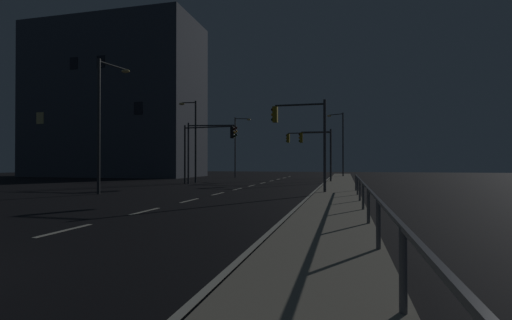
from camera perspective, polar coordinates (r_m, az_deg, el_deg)
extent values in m
plane|color=black|center=(22.03, -5.57, -5.20)|extent=(112.00, 112.00, 0.00)
cube|color=#9E937F|center=(20.79, 12.58, -5.27)|extent=(2.44, 77.00, 0.14)
cube|color=silver|center=(11.12, -27.81, -9.74)|extent=(0.14, 2.00, 0.01)
cube|color=silver|center=(14.33, -17.03, -7.68)|extent=(0.14, 2.00, 0.01)
cube|color=silver|center=(17.86, -10.40, -6.27)|extent=(0.14, 2.00, 0.01)
cube|color=silver|center=(21.56, -6.02, -5.28)|extent=(0.14, 2.00, 0.01)
cube|color=silver|center=(25.35, -2.94, -4.57)|extent=(0.14, 2.00, 0.01)
cube|color=silver|center=(29.19, -0.67, -4.03)|extent=(0.14, 2.00, 0.01)
cube|color=silver|center=(33.07, 1.07, -3.62)|extent=(0.14, 2.00, 0.01)
cube|color=silver|center=(36.98, 2.44, -3.29)|extent=(0.14, 2.00, 0.01)
cube|color=silver|center=(40.91, 3.54, -3.02)|extent=(0.14, 2.00, 0.01)
cube|color=silver|center=(44.84, 4.46, -2.80)|extent=(0.14, 2.00, 0.01)
cube|color=silver|center=(48.79, 5.22, -2.61)|extent=(0.14, 2.00, 0.01)
cube|color=silver|center=(25.85, 9.55, -4.48)|extent=(0.14, 53.00, 0.01)
cylinder|color=#2D3033|center=(38.44, 11.67, 0.84)|extent=(0.16, 0.16, 5.11)
cylinder|color=#2D3033|center=(38.76, 8.35, 4.23)|extent=(4.48, 0.21, 0.11)
cube|color=olive|center=(39.04, 5.07, 3.42)|extent=(0.29, 0.35, 0.95)
sphere|color=black|center=(39.09, 4.85, 3.86)|extent=(0.20, 0.20, 0.20)
sphere|color=orange|center=(39.07, 4.85, 3.42)|extent=(0.20, 0.20, 0.20)
sphere|color=black|center=(39.05, 4.85, 2.98)|extent=(0.20, 0.20, 0.20)
cylinder|color=#2D3033|center=(32.32, -11.08, 0.85)|extent=(0.16, 0.16, 5.13)
cylinder|color=#38383D|center=(31.35, -7.51, 5.12)|extent=(4.52, 0.60, 0.11)
cube|color=black|center=(30.33, -3.70, 4.32)|extent=(0.32, 0.37, 0.95)
sphere|color=black|center=(30.29, -3.43, 4.89)|extent=(0.20, 0.20, 0.20)
sphere|color=orange|center=(30.26, -3.43, 4.32)|extent=(0.20, 0.20, 0.20)
sphere|color=black|center=(30.24, -3.43, 3.76)|extent=(0.20, 0.20, 0.20)
cylinder|color=#38383D|center=(21.41, 10.72, 2.22)|extent=(0.16, 0.16, 5.35)
cylinder|color=#2D3033|center=(21.79, 6.83, 8.59)|extent=(2.92, 0.11, 0.11)
cube|color=olive|center=(21.94, 3.02, 7.14)|extent=(0.28, 0.34, 0.95)
sphere|color=black|center=(22.01, 2.62, 7.90)|extent=(0.20, 0.20, 0.20)
sphere|color=orange|center=(21.96, 2.62, 7.13)|extent=(0.20, 0.20, 0.20)
sphere|color=black|center=(21.93, 2.62, 6.35)|extent=(0.20, 0.20, 0.20)
cylinder|color=#38383D|center=(32.07, -10.55, 1.03)|extent=(0.16, 0.16, 5.31)
cylinder|color=#2D3033|center=(31.73, -7.01, 5.40)|extent=(4.02, 0.69, 0.11)
cube|color=black|center=(31.30, -3.39, 4.51)|extent=(0.33, 0.38, 0.95)
sphere|color=black|center=(31.31, -3.11, 5.06)|extent=(0.20, 0.20, 0.20)
sphere|color=orange|center=(31.28, -3.11, 4.51)|extent=(0.20, 0.20, 0.20)
sphere|color=black|center=(31.25, -3.11, 3.96)|extent=(0.20, 0.20, 0.20)
cylinder|color=#38383D|center=(34.22, 11.63, 0.76)|extent=(0.16, 0.16, 4.82)
cylinder|color=#4C4C51|center=(34.30, 9.36, 4.37)|extent=(2.70, 0.34, 0.11)
cube|color=olive|center=(34.28, 7.11, 3.49)|extent=(0.31, 0.36, 0.95)
sphere|color=black|center=(34.30, 6.85, 3.99)|extent=(0.20, 0.20, 0.20)
sphere|color=orange|center=(34.28, 6.85, 3.49)|extent=(0.20, 0.20, 0.20)
sphere|color=black|center=(34.26, 6.85, 2.99)|extent=(0.20, 0.20, 0.20)
cylinder|color=#38383D|center=(48.09, 13.48, 2.40)|extent=(0.18, 0.18, 8.18)
cylinder|color=#2D3033|center=(48.91, 12.42, 6.99)|extent=(1.82, 0.99, 0.10)
ellipsoid|color=#F9D172|center=(49.37, 11.40, 6.80)|extent=(0.56, 0.36, 0.24)
cylinder|color=#4C4C51|center=(46.07, -3.29, 1.98)|extent=(0.18, 0.18, 7.60)
cylinder|color=#4C4C51|center=(46.41, -2.20, 6.49)|extent=(1.68, 0.66, 0.10)
ellipsoid|color=#F9D172|center=(46.45, -1.12, 6.36)|extent=(0.56, 0.36, 0.24)
cylinder|color=#2D3033|center=(23.10, -23.43, 4.87)|extent=(0.18, 0.18, 7.90)
cylinder|color=#2D3033|center=(24.45, -21.52, 13.61)|extent=(0.49, 2.08, 0.10)
ellipsoid|color=#F9D172|center=(25.14, -19.75, 12.97)|extent=(0.56, 0.36, 0.24)
cylinder|color=#2D3033|center=(34.27, -9.44, 2.85)|extent=(0.18, 0.18, 7.61)
cylinder|color=#38383D|center=(34.89, -10.50, 8.84)|extent=(1.36, 0.22, 0.10)
ellipsoid|color=#F9D172|center=(35.10, -11.56, 8.62)|extent=(0.56, 0.36, 0.24)
cylinder|color=#59595E|center=(4.52, 22.07, -15.71)|extent=(0.09, 0.09, 0.95)
cylinder|color=#59595E|center=(7.54, 18.63, -9.54)|extent=(0.09, 0.09, 0.95)
cylinder|color=#59595E|center=(10.61, 17.21, -6.91)|extent=(0.09, 0.09, 0.95)
cylinder|color=#59595E|center=(13.69, 16.44, -5.46)|extent=(0.09, 0.09, 0.95)
cylinder|color=#59595E|center=(16.78, 15.95, -4.54)|extent=(0.09, 0.09, 0.95)
cylinder|color=#59595E|center=(19.88, 15.62, -3.91)|extent=(0.09, 0.09, 0.95)
cylinder|color=#59595E|center=(22.98, 15.37, -3.45)|extent=(0.09, 0.09, 0.95)
cube|color=slate|center=(12.11, 16.77, -3.86)|extent=(0.06, 21.72, 0.06)
cube|color=#3D424C|center=(53.78, -21.17, 8.61)|extent=(22.94, 9.88, 20.59)
cube|color=#EACC7A|center=(54.41, -30.75, 5.67)|extent=(1.10, 0.06, 1.50)
cube|color=black|center=(52.22, -26.67, 13.40)|extent=(1.10, 0.06, 1.50)
cube|color=black|center=(45.82, -17.98, 7.74)|extent=(1.10, 0.06, 1.50)
cube|color=black|center=(49.83, -23.15, 14.00)|extent=(1.10, 0.06, 1.50)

